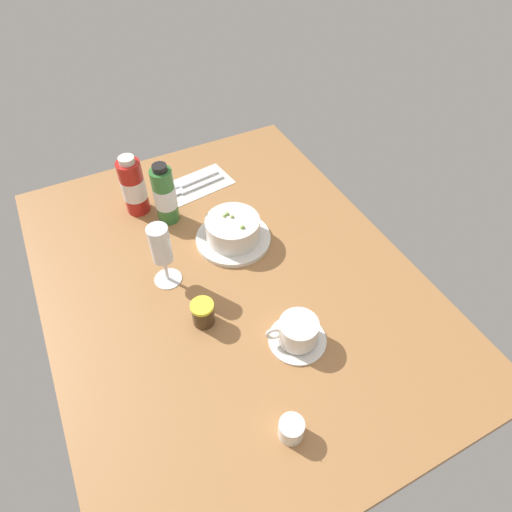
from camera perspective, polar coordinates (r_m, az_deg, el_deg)
ground_plane at (r=105.78cm, az=-3.55°, el=-3.25°), size 110.00×84.00×3.00cm
porridge_bowl at (r=110.36cm, az=-3.03°, el=3.36°), size 19.17×19.17×7.71cm
cutlery_setting at (r=130.61cm, az=-7.82°, el=9.25°), size 14.10×20.82×0.90cm
coffee_cup at (r=92.08cm, az=5.46°, el=-9.87°), size 12.36×12.90×6.30cm
creamer_jug at (r=83.72cm, az=4.64°, el=-21.60°), size 5.61×4.66×5.01cm
wine_glass at (r=98.13cm, az=-12.28°, el=1.07°), size 6.55×6.55×16.63cm
jam_jar at (r=95.05cm, az=-6.93°, el=-7.39°), size 5.07×5.07×5.98cm
sauce_bottle_green at (r=115.74cm, az=-11.80°, el=7.75°), size 5.75×5.75×17.32cm
sauce_bottle_red at (r=120.67cm, az=-15.69°, el=8.69°), size 6.37×6.37×17.03cm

